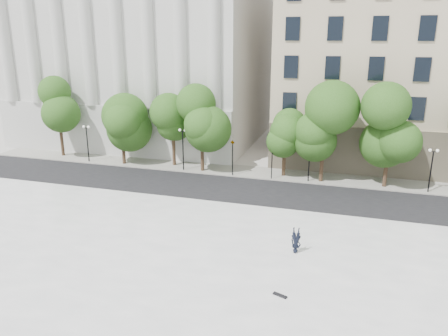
{
  "coord_description": "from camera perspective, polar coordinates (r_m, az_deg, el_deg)",
  "views": [
    {
      "loc": [
        10.25,
        -18.34,
        13.66
      ],
      "look_at": [
        1.81,
        10.0,
        4.68
      ],
      "focal_mm": 35.0,
      "sensor_mm": 36.0,
      "label": 1
    }
  ],
  "objects": [
    {
      "name": "street_trees",
      "position": [
        43.57,
        3.54,
        5.86
      ],
      "size": [
        46.6,
        5.36,
        7.84
      ],
      "color": "#382619",
      "rests_on": "ground"
    },
    {
      "name": "lamp_posts",
      "position": [
        43.58,
        2.25,
        2.65
      ],
      "size": [
        36.06,
        0.28,
        4.51
      ],
      "color": "black",
      "rests_on": "ground"
    },
    {
      "name": "traffic_light_west",
      "position": [
        43.32,
        1.13,
        3.6
      ],
      "size": [
        1.0,
        1.75,
        4.2
      ],
      "color": "black",
      "rests_on": "ground"
    },
    {
      "name": "person_lying",
      "position": [
        28.5,
        9.34,
        -10.43
      ],
      "size": [
        0.63,
        1.71,
        0.47
      ],
      "primitive_type": "imported",
      "rotation": [
        -1.54,
        0.0,
        0.01
      ],
      "color": "black",
      "rests_on": "plaza"
    },
    {
      "name": "street",
      "position": [
        40.15,
        0.78,
        -2.98
      ],
      "size": [
        60.0,
        8.0,
        0.02
      ],
      "primitive_type": "cube",
      "color": "black",
      "rests_on": "ground"
    },
    {
      "name": "building_east",
      "position": [
        58.13,
        26.93,
        12.65
      ],
      "size": [
        36.0,
        26.15,
        23.0
      ],
      "color": "#C2B094",
      "rests_on": "ground"
    },
    {
      "name": "plaza",
      "position": [
        27.22,
        -8.09,
        -12.86
      ],
      "size": [
        44.0,
        22.0,
        0.45
      ],
      "primitive_type": "cube",
      "color": "white",
      "rests_on": "ground"
    },
    {
      "name": "skateboard",
      "position": [
        24.24,
        7.32,
        -16.16
      ],
      "size": [
        0.82,
        0.47,
        0.08
      ],
      "primitive_type": "cube",
      "rotation": [
        0.0,
        0.0,
        -0.36
      ],
      "color": "black",
      "rests_on": "plaza"
    },
    {
      "name": "traffic_light_east",
      "position": [
        42.46,
        6.35,
        3.19
      ],
      "size": [
        0.87,
        1.71,
        4.18
      ],
      "color": "black",
      "rests_on": "ground"
    },
    {
      "name": "ground",
      "position": [
        25.06,
        -11.01,
        -16.48
      ],
      "size": [
        160.0,
        160.0,
        0.0
      ],
      "primitive_type": "plane",
      "color": "beige",
      "rests_on": "ground"
    },
    {
      "name": "building_west",
      "position": [
        63.11,
        -9.36,
        15.98
      ],
      "size": [
        31.5,
        27.65,
        25.6
      ],
      "color": "#BABAB5",
      "rests_on": "ground"
    },
    {
      "name": "far_sidewalk",
      "position": [
        45.64,
        2.84,
        -0.47
      ],
      "size": [
        60.0,
        4.0,
        0.12
      ],
      "primitive_type": "cube",
      "color": "gray",
      "rests_on": "ground"
    }
  ]
}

